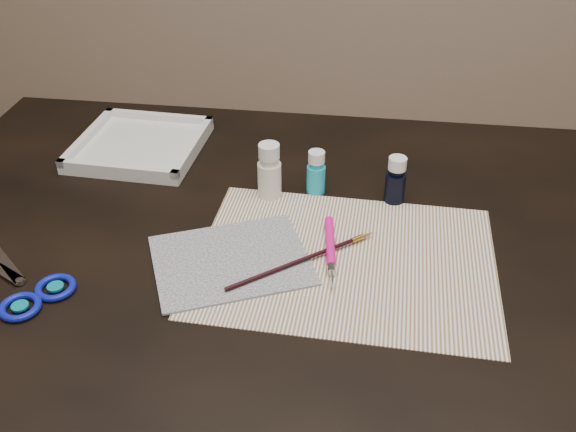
# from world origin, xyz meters

# --- Properties ---
(table) EXTENTS (1.30, 0.90, 0.75)m
(table) POSITION_xyz_m (0.00, 0.00, 0.38)
(table) COLOR black
(table) RESTS_ON ground
(paper) EXTENTS (0.44, 0.34, 0.00)m
(paper) POSITION_xyz_m (0.09, -0.03, 0.75)
(paper) COLOR white
(paper) RESTS_ON table
(canvas) EXTENTS (0.27, 0.25, 0.00)m
(canvas) POSITION_xyz_m (-0.08, -0.06, 0.75)
(canvas) COLOR black
(canvas) RESTS_ON paper
(paint_bottle_white) EXTENTS (0.05, 0.05, 0.10)m
(paint_bottle_white) POSITION_xyz_m (-0.05, 0.13, 0.80)
(paint_bottle_white) COLOR silver
(paint_bottle_white) RESTS_ON table
(paint_bottle_cyan) EXTENTS (0.03, 0.03, 0.08)m
(paint_bottle_cyan) POSITION_xyz_m (0.03, 0.15, 0.79)
(paint_bottle_cyan) COLOR #1CB0CB
(paint_bottle_cyan) RESTS_ON table
(paint_bottle_navy) EXTENTS (0.04, 0.04, 0.08)m
(paint_bottle_navy) POSITION_xyz_m (0.16, 0.14, 0.79)
(paint_bottle_navy) COLOR black
(paint_bottle_navy) RESTS_ON table
(paintbrush) EXTENTS (0.20, 0.17, 0.01)m
(paintbrush) POSITION_xyz_m (0.03, -0.05, 0.76)
(paintbrush) COLOR black
(paintbrush) RESTS_ON canvas
(craft_knife) EXTENTS (0.03, 0.17, 0.01)m
(craft_knife) POSITION_xyz_m (0.07, -0.03, 0.76)
(craft_knife) COLOR #EC1089
(craft_knife) RESTS_ON paper
(scissors) EXTENTS (0.24, 0.20, 0.01)m
(scissors) POSITION_xyz_m (-0.38, -0.14, 0.76)
(scissors) COLOR silver
(scissors) RESTS_ON table
(palette_tray) EXTENTS (0.23, 0.23, 0.03)m
(palette_tray) POSITION_xyz_m (-0.32, 0.25, 0.76)
(palette_tray) COLOR white
(palette_tray) RESTS_ON table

